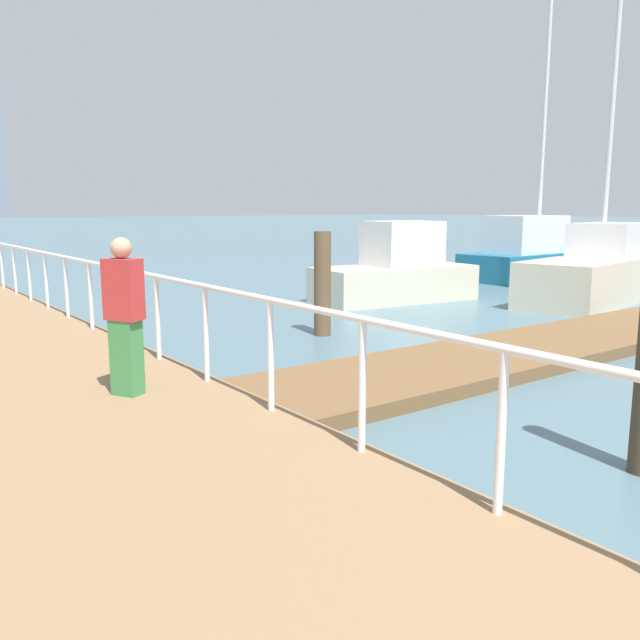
# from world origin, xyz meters

# --- Properties ---
(ground_plane) EXTENTS (300.00, 300.00, 0.00)m
(ground_plane) POSITION_xyz_m (0.00, 20.00, 0.00)
(ground_plane) COLOR slate
(floating_dock) EXTENTS (12.57, 2.00, 0.18)m
(floating_dock) POSITION_xyz_m (2.79, 7.29, 0.09)
(floating_dock) COLOR brown
(floating_dock) RESTS_ON ground_plane
(boardwalk_railing) EXTENTS (0.06, 27.65, 1.08)m
(boardwalk_railing) POSITION_xyz_m (-3.15, 8.21, 1.21)
(boardwalk_railing) COLOR white
(boardwalk_railing) RESTS_ON boardwalk
(dock_piling_2) EXTENTS (0.30, 0.30, 1.87)m
(dock_piling_2) POSITION_xyz_m (0.67, 10.54, 0.94)
(dock_piling_2) COLOR brown
(dock_piling_2) RESTS_ON ground_plane
(moored_boat_1) EXTENTS (4.19, 2.14, 1.96)m
(moored_boat_1) POSITION_xyz_m (4.81, 13.03, 0.72)
(moored_boat_1) COLOR beige
(moored_boat_1) RESTS_ON ground_plane
(moored_boat_2) EXTENTS (5.87, 2.16, 8.88)m
(moored_boat_2) POSITION_xyz_m (12.06, 14.27, 0.79)
(moored_boat_2) COLOR #1E6B8C
(moored_boat_2) RESTS_ON ground_plane
(moored_boat_4) EXTENTS (6.21, 2.86, 9.20)m
(moored_boat_4) POSITION_xyz_m (8.98, 10.04, 0.75)
(moored_boat_4) COLOR beige
(moored_boat_4) RESTS_ON ground_plane
(pedestrian_0) EXTENTS (0.37, 0.42, 1.60)m
(pedestrian_0) POSITION_xyz_m (-4.04, 7.57, 1.22)
(pedestrian_0) COLOR #3F8C4C
(pedestrian_0) RESTS_ON boardwalk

